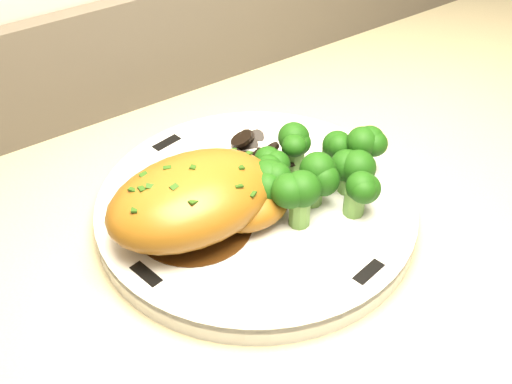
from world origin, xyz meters
TOP-DOWN VIEW (x-y plane):
  - plate at (-0.14, 1.76)m, footprint 0.34×0.34m
  - rim_accent_0 at (-0.16, 1.88)m, footprint 0.03×0.02m
  - rim_accent_1 at (-0.26, 1.74)m, footprint 0.02×0.03m
  - rim_accent_2 at (-0.12, 1.65)m, footprint 0.03×0.02m
  - rim_accent_3 at (-0.02, 1.79)m, footprint 0.02×0.03m
  - gravy_pool at (-0.20, 1.77)m, footprint 0.10×0.10m
  - chicken_breast at (-0.20, 1.77)m, footprint 0.15×0.10m
  - mushroom_pile at (-0.12, 1.81)m, footprint 0.09×0.07m
  - broccoli_florets at (-0.09, 1.75)m, footprint 0.12×0.10m

SIDE VIEW (x-z plane):
  - plate at x=-0.14m, z-range 0.95..0.96m
  - rim_accent_0 at x=-0.16m, z-range 0.96..0.97m
  - rim_accent_1 at x=-0.26m, z-range 0.96..0.97m
  - rim_accent_2 at x=-0.12m, z-range 0.96..0.97m
  - rim_accent_3 at x=-0.02m, z-range 0.96..0.97m
  - gravy_pool at x=-0.20m, z-range 0.96..0.97m
  - mushroom_pile at x=-0.12m, z-range 0.96..0.98m
  - broccoli_florets at x=-0.09m, z-range 0.97..1.01m
  - chicken_breast at x=-0.20m, z-range 0.96..1.02m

